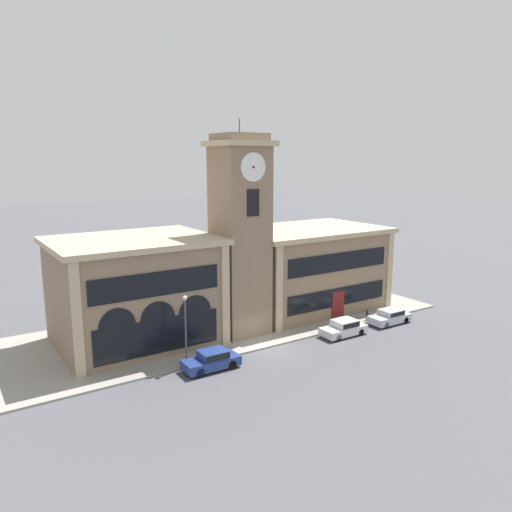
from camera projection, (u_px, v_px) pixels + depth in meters
ground_plane at (269, 348)px, 40.99m from camera, size 300.00×300.00×0.00m
sidewalk_kerb at (226, 324)px, 46.81m from camera, size 42.10×14.23×0.15m
clock_tower at (240, 236)px, 42.98m from camera, size 4.79×4.79×18.56m
town_hall_left_wing at (135, 291)px, 41.48m from camera, size 13.17×10.49×8.95m
town_hall_right_wing at (306, 268)px, 51.39m from camera, size 15.40×10.49×8.39m
parked_car_near at (212, 360)px, 36.72m from camera, size 4.24×1.84×1.45m
parked_car_mid at (344, 327)px, 43.81m from camera, size 4.20×1.92×1.40m
parked_car_far at (390, 316)px, 46.99m from camera, size 4.19×1.88×1.34m
street_lamp at (185, 319)px, 36.63m from camera, size 0.36×0.36×5.36m
bollard at (367, 315)px, 47.56m from camera, size 0.18×0.18×1.06m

